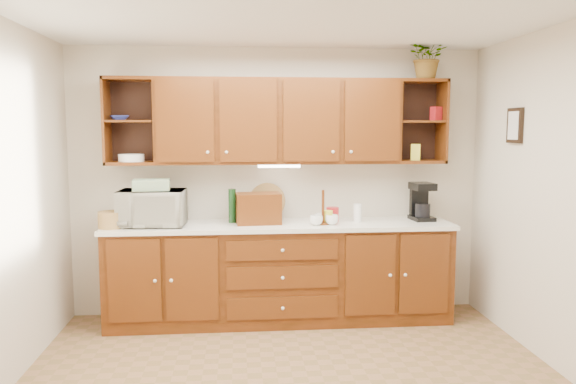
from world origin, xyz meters
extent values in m
plane|color=white|center=(0.00, 0.00, 2.60)|extent=(4.00, 4.00, 0.00)
plane|color=beige|center=(0.00, 1.75, 1.30)|extent=(4.00, 0.00, 4.00)
plane|color=beige|center=(2.00, 0.00, 1.30)|extent=(0.00, 3.50, 3.50)
cube|color=#3C1C06|center=(0.00, 1.45, 0.45)|extent=(3.20, 0.60, 0.90)
cube|color=silver|center=(0.00, 1.44, 0.92)|extent=(3.24, 0.64, 0.04)
cube|color=#3C1C06|center=(0.00, 1.58, 1.89)|extent=(2.30, 0.33, 0.80)
cube|color=black|center=(-1.38, 1.74, 1.89)|extent=(0.45, 0.02, 0.80)
cube|color=black|center=(1.38, 1.74, 1.89)|extent=(0.45, 0.02, 0.80)
cube|color=#3C1C06|center=(-1.38, 1.58, 1.89)|extent=(0.43, 0.30, 0.02)
cube|color=#3C1C06|center=(1.38, 1.58, 1.89)|extent=(0.43, 0.30, 0.02)
cube|color=#3C1C06|center=(1.38, 1.58, 2.27)|extent=(0.45, 0.33, 0.03)
cube|color=white|center=(0.00, 1.53, 1.47)|extent=(0.40, 0.05, 0.02)
cube|color=black|center=(1.98, 0.90, 1.85)|extent=(0.03, 0.24, 0.30)
cylinder|color=#A57A44|center=(-1.52, 1.33, 1.01)|extent=(0.23, 0.23, 0.15)
imported|color=beige|center=(-1.17, 1.42, 1.10)|extent=(0.61, 0.43, 0.33)
cube|color=#CDC760|center=(-1.17, 1.42, 1.32)|extent=(0.34, 0.26, 0.10)
cylinder|color=black|center=(-0.44, 1.51, 1.10)|extent=(0.09, 0.09, 0.32)
cylinder|color=#A57A44|center=(-0.11, 1.69, 0.95)|extent=(0.37, 0.15, 0.35)
cube|color=#3C1C06|center=(-0.20, 1.44, 1.08)|extent=(0.43, 0.29, 0.29)
cylinder|color=#3C1C06|center=(0.39, 1.35, 1.10)|extent=(0.03, 0.03, 0.32)
cylinder|color=#3C1C06|center=(0.39, 1.35, 0.95)|extent=(0.13, 0.13, 0.02)
imported|color=white|center=(0.47, 1.32, 0.99)|extent=(0.16, 0.16, 0.09)
imported|color=white|center=(0.38, 1.43, 0.99)|extent=(0.16, 0.16, 0.09)
imported|color=white|center=(0.32, 1.30, 0.99)|extent=(0.16, 0.16, 0.09)
cylinder|color=#AB181D|center=(0.51, 1.50, 1.01)|extent=(0.15, 0.15, 0.14)
cylinder|color=white|center=(0.74, 1.46, 1.03)|extent=(0.10, 0.10, 0.17)
cylinder|color=yellow|center=(0.45, 1.39, 1.00)|extent=(0.12, 0.12, 0.12)
cube|color=black|center=(1.38, 1.50, 0.96)|extent=(0.22, 0.27, 0.04)
cube|color=black|center=(1.38, 1.59, 1.11)|extent=(0.18, 0.07, 0.31)
cube|color=black|center=(1.38, 1.50, 1.27)|extent=(0.22, 0.27, 0.07)
cylinder|color=black|center=(1.38, 1.48, 1.04)|extent=(0.16, 0.16, 0.14)
imported|color=#283495|center=(-1.47, 1.57, 1.92)|extent=(0.22, 0.22, 0.04)
cylinder|color=white|center=(-1.37, 1.55, 1.56)|extent=(0.27, 0.27, 0.07)
cube|color=yellow|center=(1.33, 1.55, 1.60)|extent=(0.11, 0.10, 0.15)
cube|color=#AB181D|center=(1.51, 1.55, 1.97)|extent=(0.11, 0.11, 0.13)
imported|color=#999999|center=(1.41, 1.53, 2.50)|extent=(0.43, 0.39, 0.42)
camera|label=1|loc=(-0.38, -3.74, 1.83)|focal=35.00mm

